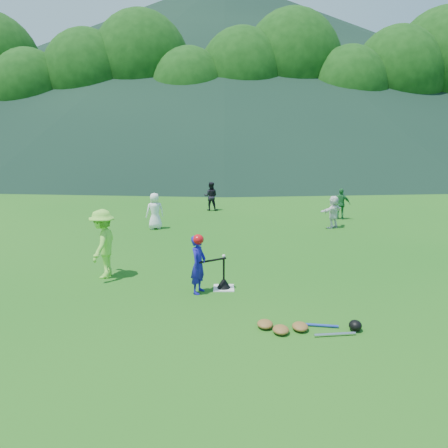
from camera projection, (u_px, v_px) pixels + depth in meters
The scene contains 15 objects.
ground at pixel (224, 288), 9.55m from camera, with size 120.00×120.00×0.00m, color #175A14.
home_plate at pixel (224, 288), 9.54m from camera, with size 0.45×0.45×0.02m, color silver.
baseball at pixel (224, 256), 9.39m from camera, with size 0.08×0.08×0.08m, color white.
batter_child at pixel (198, 264), 9.18m from camera, with size 0.45×0.30×1.25m, color #1B179E.
adult_coach at pixel (103, 244), 10.12m from camera, with size 1.04×0.60×1.62m, color #88E443.
fielder_a at pixel (155, 211), 15.11m from camera, with size 0.62×0.40×1.26m, color white.
fielder_b at pixel (211, 196), 18.59m from camera, with size 0.59×0.46×1.22m, color black.
fielder_c at pixel (341, 204), 16.78m from camera, with size 0.70×0.29×1.19m, color #227236.
fielder_d at pixel (333, 212), 15.30m from camera, with size 1.06×0.34×1.15m, color white.
batting_tee at pixel (224, 283), 9.52m from camera, with size 0.30×0.30×0.68m.
batter_gear at pixel (199, 241), 9.08m from camera, with size 0.71×0.33×0.61m.
equipment_pile at pixel (300, 327), 7.55m from camera, with size 1.80×0.56×0.19m.
outfield_fence at pixel (225, 162), 36.76m from camera, with size 70.07×0.08×1.33m.
tree_line at pixel (227, 77), 40.85m from camera, with size 70.04×11.40×14.82m.
distant_hills at pixel (186, 69), 86.31m from camera, with size 155.00×140.00×32.00m.
Camera 1 is at (0.02, -9.03, 3.41)m, focal length 35.00 mm.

